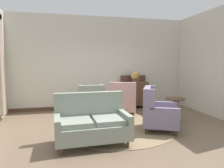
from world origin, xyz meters
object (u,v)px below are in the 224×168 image
(side_table, at_px, (175,107))
(gramophone, at_px, (137,75))
(porcelain_vase, at_px, (110,103))
(armchair_beside_settee, at_px, (90,102))
(sideboard, at_px, (134,93))
(settee, at_px, (92,123))
(armchair_near_window, at_px, (123,101))
(coffee_table, at_px, (111,113))
(armchair_back_corner, at_px, (158,112))

(side_table, distance_m, gramophone, 2.04)
(porcelain_vase, xyz_separation_m, armchair_beside_settee, (-0.31, 1.42, -0.24))
(side_table, xyz_separation_m, sideboard, (-0.53, 1.91, 0.14))
(armchair_beside_settee, distance_m, side_table, 2.49)
(gramophone, bearing_deg, porcelain_vase, -124.18)
(side_table, bearing_deg, settee, -156.05)
(porcelain_vase, bearing_deg, armchair_beside_settee, 102.29)
(porcelain_vase, relative_size, gramophone, 0.60)
(armchair_near_window, bearing_deg, side_table, 154.80)
(sideboard, bearing_deg, settee, -122.89)
(coffee_table, height_order, settee, settee)
(armchair_beside_settee, height_order, armchair_back_corner, armchair_back_corner)
(armchair_beside_settee, bearing_deg, sideboard, -161.61)
(coffee_table, relative_size, gramophone, 1.44)
(porcelain_vase, distance_m, sideboard, 2.61)
(armchair_beside_settee, relative_size, sideboard, 0.83)
(sideboard, relative_size, gramophone, 2.18)
(porcelain_vase, bearing_deg, gramophone, 55.82)
(settee, distance_m, side_table, 2.71)
(armchair_near_window, xyz_separation_m, side_table, (1.21, -1.05, -0.05))
(porcelain_vase, bearing_deg, coffee_table, 55.04)
(coffee_table, xyz_separation_m, sideboard, (1.36, 2.17, 0.13))
(side_table, bearing_deg, porcelain_vase, -171.13)
(armchair_near_window, distance_m, sideboard, 1.10)
(coffee_table, relative_size, side_table, 1.19)
(armchair_near_window, bearing_deg, gramophone, -117.45)
(coffee_table, bearing_deg, armchair_near_window, 62.33)
(armchair_back_corner, bearing_deg, porcelain_vase, 99.44)
(settee, bearing_deg, armchair_near_window, 57.02)
(porcelain_vase, height_order, settee, settee)
(side_table, bearing_deg, gramophone, 104.75)
(armchair_back_corner, distance_m, armchair_near_window, 1.71)
(porcelain_vase, xyz_separation_m, settee, (-0.56, -0.80, -0.25))
(coffee_table, distance_m, armchair_back_corner, 1.13)
(coffee_table, height_order, gramophone, gramophone)
(settee, bearing_deg, armchair_beside_settee, 81.30)
(settee, height_order, gramophone, gramophone)
(coffee_table, distance_m, gramophone, 2.63)
(settee, distance_m, sideboard, 3.58)
(coffee_table, xyz_separation_m, gramophone, (1.41, 2.08, 0.79))
(armchair_near_window, distance_m, gramophone, 1.30)
(coffee_table, bearing_deg, armchair_beside_settee, 103.83)
(armchair_beside_settee, distance_m, sideboard, 1.88)
(side_table, relative_size, gramophone, 1.21)
(porcelain_vase, relative_size, armchair_near_window, 0.31)
(armchair_back_corner, relative_size, gramophone, 2.08)
(side_table, bearing_deg, armchair_near_window, 139.07)
(armchair_back_corner, bearing_deg, gramophone, 17.90)
(porcelain_vase, relative_size, settee, 0.22)
(porcelain_vase, height_order, sideboard, sideboard)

